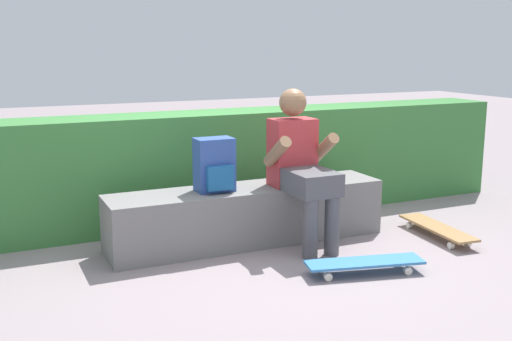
{
  "coord_description": "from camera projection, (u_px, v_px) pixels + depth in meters",
  "views": [
    {
      "loc": [
        -1.85,
        -3.91,
        1.52
      ],
      "look_at": [
        0.05,
        0.25,
        0.58
      ],
      "focal_mm": 43.17,
      "sensor_mm": 36.0,
      "label": 1
    }
  ],
  "objects": [
    {
      "name": "skateboard_near_person",
      "position": [
        365.0,
        263.0,
        4.13
      ],
      "size": [
        0.82,
        0.38,
        0.09
      ],
      "color": "teal",
      "rests_on": "ground"
    },
    {
      "name": "backpack_on_bench",
      "position": [
        215.0,
        166.0,
        4.57
      ],
      "size": [
        0.28,
        0.23,
        0.4
      ],
      "color": "#2D4C99",
      "rests_on": "bench_main"
    },
    {
      "name": "skateboard_beside_bench",
      "position": [
        437.0,
        228.0,
        4.91
      ],
      "size": [
        0.27,
        0.81,
        0.09
      ],
      "color": "olive",
      "rests_on": "ground"
    },
    {
      "name": "hedge_row",
      "position": [
        180.0,
        169.0,
        5.27
      ],
      "size": [
        6.37,
        0.51,
        0.94
      ],
      "color": "#387838",
      "rests_on": "ground"
    },
    {
      "name": "ground_plane",
      "position": [
        264.0,
        253.0,
        4.55
      ],
      "size": [
        24.0,
        24.0,
        0.0
      ],
      "primitive_type": "plane",
      "color": "gray"
    },
    {
      "name": "bench_main",
      "position": [
        248.0,
        215.0,
        4.77
      ],
      "size": [
        2.18,
        0.46,
        0.44
      ],
      "color": "slate",
      "rests_on": "ground"
    },
    {
      "name": "person_skater",
      "position": [
        301.0,
        163.0,
        4.63
      ],
      "size": [
        0.49,
        0.62,
        1.19
      ],
      "color": "#B73338",
      "rests_on": "ground"
    }
  ]
}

